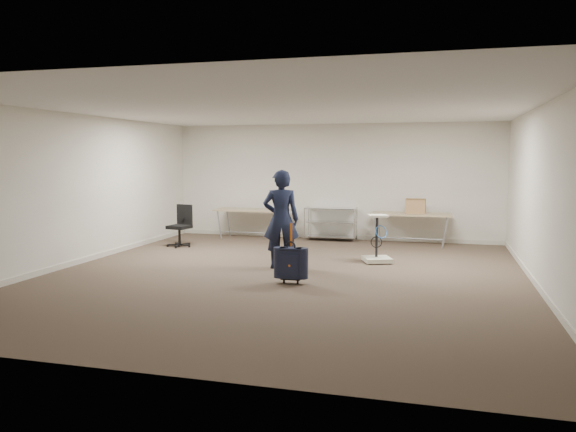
% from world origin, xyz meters
% --- Properties ---
extents(ground, '(9.00, 9.00, 0.00)m').
position_xyz_m(ground, '(0.00, 0.00, 0.00)').
color(ground, '#403026').
rests_on(ground, ground).
extents(room_shell, '(8.00, 9.00, 9.00)m').
position_xyz_m(room_shell, '(0.00, 1.38, 0.05)').
color(room_shell, white).
rests_on(room_shell, ground).
extents(folding_table_left, '(1.80, 0.75, 0.73)m').
position_xyz_m(folding_table_left, '(-1.90, 3.95, 0.68)').
color(folding_table_left, '#95815B').
rests_on(folding_table_left, ground).
extents(folding_table_right, '(1.80, 0.75, 0.73)m').
position_xyz_m(folding_table_right, '(1.90, 3.95, 0.68)').
color(folding_table_right, '#95815B').
rests_on(folding_table_right, ground).
extents(wire_shelf, '(1.22, 0.47, 0.80)m').
position_xyz_m(wire_shelf, '(0.00, 4.20, 0.44)').
color(wire_shelf, silver).
rests_on(wire_shelf, ground).
extents(person, '(0.74, 0.59, 1.78)m').
position_xyz_m(person, '(-0.22, 0.63, 0.89)').
color(person, black).
rests_on(person, ground).
extents(suitcase, '(0.36, 0.22, 0.97)m').
position_xyz_m(suitcase, '(0.28, -0.55, 0.33)').
color(suitcase, black).
rests_on(suitcase, ground).
extents(office_chair, '(0.57, 0.57, 0.93)m').
position_xyz_m(office_chair, '(-3.09, 2.42, 0.28)').
color(office_chair, black).
rests_on(office_chair, ground).
extents(equipment_cart, '(0.64, 0.64, 0.92)m').
position_xyz_m(equipment_cart, '(1.40, 1.62, 0.24)').
color(equipment_cart, beige).
rests_on(equipment_cart, ground).
extents(cardboard_box, '(0.44, 0.34, 0.33)m').
position_xyz_m(cardboard_box, '(1.99, 4.01, 0.89)').
color(cardboard_box, '#916043').
rests_on(cardboard_box, folding_table_right).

